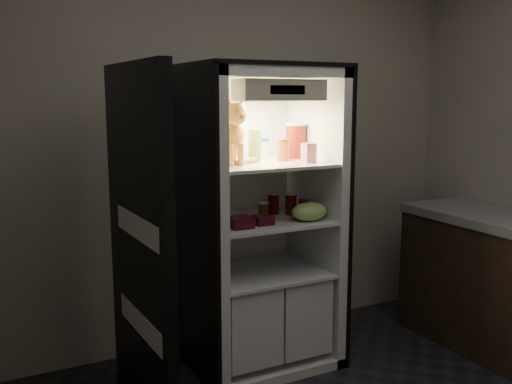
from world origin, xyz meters
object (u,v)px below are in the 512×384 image
at_px(grape_bag, 309,211).
at_px(pepper_jar, 296,140).
at_px(tabby_cat, 228,139).
at_px(soda_can_c, 304,207).
at_px(berry_box_left, 241,222).
at_px(berry_box_right, 263,220).
at_px(cream_carton, 309,153).
at_px(soda_can_a, 274,204).
at_px(condiment_jar, 264,210).
at_px(soda_can_b, 291,204).
at_px(parmesan_shaker, 255,145).
at_px(salsa_jar, 283,150).
at_px(refrigerator, 257,240).
at_px(mayo_tub, 261,149).

bearing_deg(grape_bag, pepper_jar, 74.99).
height_order(tabby_cat, pepper_jar, tabby_cat).
bearing_deg(grape_bag, soda_can_c, 74.83).
bearing_deg(berry_box_left, berry_box_right, 6.90).
distance_m(pepper_jar, grape_bag, 0.51).
bearing_deg(cream_carton, soda_can_a, 113.02).
distance_m(tabby_cat, cream_carton, 0.50).
bearing_deg(tabby_cat, pepper_jar, 8.83).
xyz_separation_m(condiment_jar, grape_bag, (0.20, -0.22, 0.01)).
bearing_deg(cream_carton, berry_box_right, 179.20).
bearing_deg(berry_box_left, soda_can_b, 22.56).
height_order(parmesan_shaker, salsa_jar, parmesan_shaker).
relative_size(salsa_jar, berry_box_left, 1.06).
distance_m(refrigerator, soda_can_a, 0.26).
distance_m(refrigerator, tabby_cat, 0.68).
relative_size(salsa_jar, soda_can_a, 1.02).
xyz_separation_m(tabby_cat, soda_can_c, (0.48, -0.08, -0.43)).
xyz_separation_m(refrigerator, berry_box_left, (-0.22, -0.22, 0.18)).
xyz_separation_m(cream_carton, soda_can_b, (-0.02, 0.17, -0.34)).
relative_size(pepper_jar, cream_carton, 1.95).
xyz_separation_m(mayo_tub, pepper_jar, (0.23, -0.05, 0.05)).
relative_size(condiment_jar, berry_box_left, 0.75).
height_order(mayo_tub, berry_box_left, mayo_tub).
bearing_deg(berry_box_right, grape_bag, -7.64).
height_order(soda_can_a, condiment_jar, soda_can_a).
bearing_deg(berry_box_left, soda_can_c, 10.76).
bearing_deg(salsa_jar, mayo_tub, 112.94).
distance_m(grape_bag, berry_box_right, 0.30).
relative_size(refrigerator, parmesan_shaker, 9.39).
bearing_deg(soda_can_b, mayo_tub, 135.94).
bearing_deg(salsa_jar, grape_bag, -66.59).
relative_size(pepper_jar, berry_box_right, 2.15).
height_order(refrigerator, cream_carton, refrigerator).
bearing_deg(refrigerator, berry_box_right, -109.02).
bearing_deg(soda_can_b, salsa_jar, -161.56).
bearing_deg(mayo_tub, soda_can_a, -49.55).
distance_m(pepper_jar, condiment_jar, 0.50).
xyz_separation_m(grape_bag, berry_box_right, (-0.30, 0.04, -0.03)).
height_order(mayo_tub, pepper_jar, pepper_jar).
relative_size(condiment_jar, grape_bag, 0.41).
xyz_separation_m(mayo_tub, condiment_jar, (-0.05, -0.12, -0.37)).
bearing_deg(condiment_jar, mayo_tub, 69.20).
relative_size(parmesan_shaker, cream_carton, 1.71).
height_order(pepper_jar, berry_box_right, pepper_jar).
bearing_deg(refrigerator, soda_can_b, -9.82).
relative_size(cream_carton, soda_can_c, 0.94).
distance_m(refrigerator, condiment_jar, 0.20).
xyz_separation_m(cream_carton, berry_box_left, (-0.46, -0.01, -0.38)).
bearing_deg(cream_carton, soda_can_c, 75.99).
relative_size(refrigerator, soda_can_c, 15.14).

